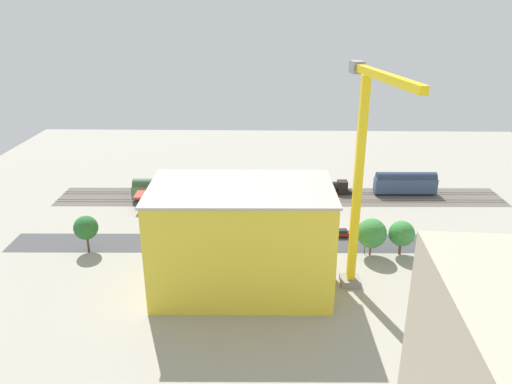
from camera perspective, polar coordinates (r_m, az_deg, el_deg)
The scene contains 25 objects.
ground_plane at distance 111.84m, azimuth 3.10°, elevation -4.69°, with size 189.39×189.39×0.00m, color #9E998C.
rail_bed at distance 131.58m, azimuth 2.84°, elevation -0.58°, with size 118.37×13.54×0.01m, color #5B544C.
street_asphalt at distance 106.94m, azimuth 3.19°, elevation -5.97°, with size 118.37×9.00×0.01m, color #424244.
track_rails at distance 131.52m, azimuth 2.84°, elevation -0.51°, with size 118.35×9.20×0.12m.
platform_canopy_near at distance 122.87m, azimuth -2.65°, elevation -0.32°, with size 49.35×5.91×3.95m.
locomotive at distance 134.46m, azimuth 8.07°, elevation 0.50°, with size 14.87×2.74×4.80m.
passenger_coach at distance 138.16m, azimuth 17.02°, elevation 1.04°, with size 16.71×3.34×6.34m.
freight_coach_far at distance 130.39m, azimuth -10.20°, elevation 0.35°, with size 18.81×3.46×5.92m.
parked_car_0 at distance 113.30m, azimuth 16.55°, elevation -4.82°, with size 4.38×1.78×1.73m.
parked_car_1 at distance 111.62m, azimuth 13.23°, elevation -4.86°, with size 4.34×1.92×1.82m.
parked_car_2 at distance 111.03m, azimuth 9.93°, elevation -4.77°, with size 4.28×1.89×1.67m.
parked_car_3 at distance 110.01m, azimuth 6.65°, elevation -4.83°, with size 4.67×1.89×1.72m.
parked_car_4 at distance 109.76m, azimuth 3.83°, elevation -4.83°, with size 4.23×1.79×1.56m.
parked_car_5 at distance 109.45m, azimuth 0.17°, elevation -4.82°, with size 4.48×1.87×1.71m.
parked_car_6 at distance 110.29m, azimuth -3.19°, elevation -4.65°, with size 4.68×1.79×1.67m.
parked_car_7 at distance 109.96m, azimuth -5.94°, elevation -4.83°, with size 4.62×1.99×1.61m.
construction_building at distance 86.97m, azimuth -1.70°, elevation -5.58°, with size 31.03×17.82×19.19m, color yellow.
construction_roof_slab at distance 83.02m, azimuth -1.77°, elevation 0.46°, with size 31.63×18.42×0.40m, color #ADA89E.
tower_crane at distance 83.09m, azimuth 12.33°, elevation 2.71°, with size 6.01×24.79×39.78m.
box_truck_0 at distance 103.23m, azimuth 2.90°, elevation -6.04°, with size 9.58×2.97×3.14m.
street_tree_0 at distance 102.46m, azimuth 13.32°, elevation -4.68°, with size 6.05×6.05×8.06m.
street_tree_1 at distance 100.96m, azimuth -7.25°, elevation -4.18°, with size 6.33×6.33×8.97m.
street_tree_2 at distance 107.44m, azimuth -19.20°, elevation -3.95°, with size 5.01×5.01×7.78m.
street_tree_3 at distance 104.62m, azimuth 16.59°, elevation -4.66°, with size 5.28×5.28×7.37m.
traffic_light at distance 103.02m, azimuth 12.67°, elevation -4.80°, with size 0.50×0.36×6.83m.
Camera 1 is at (3.80, 100.56, 48.78)m, focal length 34.35 mm.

